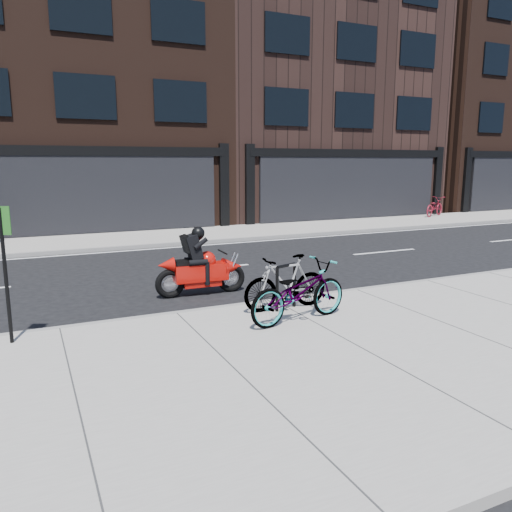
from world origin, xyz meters
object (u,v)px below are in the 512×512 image
bicycle_rear (286,282)px  sign_post (4,263)px  bicycle_far (434,207)px  motorcycle (205,267)px  bike_rack (286,283)px  bicycle_front (299,292)px

bicycle_rear → sign_post: size_ratio=0.82×
sign_post → bicycle_rear: bearing=19.2°
bicycle_far → sign_post: size_ratio=0.89×
bicycle_rear → motorcycle: bearing=-157.8°
bike_rack → bicycle_rear: size_ratio=0.50×
bike_rack → bicycle_front: 0.75m
bicycle_far → sign_post: bearing=95.9°
bicycle_front → sign_post: bearing=68.8°
bike_rack → sign_post: (-4.63, 0.20, 0.74)m
bicycle_front → bicycle_far: 18.90m
motorcycle → sign_post: 4.29m
motorcycle → bike_rack: bearing=-65.7°
motorcycle → sign_post: (-3.77, -1.89, 0.76)m
bicycle_rear → bicycle_far: (14.55, 11.16, -0.03)m
bicycle_front → motorcycle: (-0.72, 2.83, -0.04)m
sign_post → bike_rack: bearing=19.2°
bicycle_rear → bicycle_far: bicycle_rear is taller
bicycle_rear → sign_post: sign_post is taller
bike_rack → motorcycle: 2.26m
motorcycle → bicycle_far: motorcycle is taller
bicycle_rear → bicycle_front: bearing=-11.1°
bike_rack → motorcycle: motorcycle is taller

